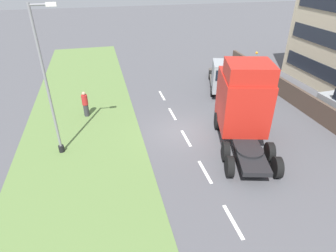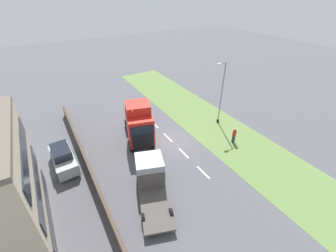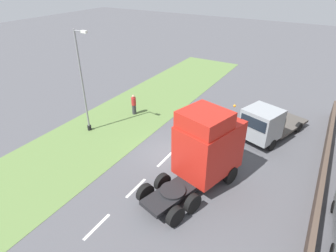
{
  "view_description": "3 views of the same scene",
  "coord_description": "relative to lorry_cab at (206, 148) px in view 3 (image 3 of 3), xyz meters",
  "views": [
    {
      "loc": [
        -4.42,
        -14.06,
        8.96
      ],
      "look_at": [
        -1.42,
        -1.99,
        1.76
      ],
      "focal_mm": 30.0,
      "sensor_mm": 36.0,
      "label": 1
    },
    {
      "loc": [
        10.46,
        17.05,
        14.64
      ],
      "look_at": [
        0.15,
        -0.42,
        1.73
      ],
      "focal_mm": 24.0,
      "sensor_mm": 36.0,
      "label": 2
    },
    {
      "loc": [
        7.82,
        -13.5,
        11.0
      ],
      "look_at": [
        -0.33,
        0.27,
        1.97
      ],
      "focal_mm": 30.0,
      "sensor_mm": 36.0,
      "label": 3
    }
  ],
  "objects": [
    {
      "name": "pedestrian",
      "position": [
        -8.75,
        4.98,
        -1.45
      ],
      "size": [
        0.39,
        0.39,
        1.76
      ],
      "color": "#333338",
      "rests_on": "ground"
    },
    {
      "name": "lane_markings",
      "position": [
        -3.05,
        0.65,
        -2.31
      ],
      "size": [
        0.16,
        14.6,
        0.0
      ],
      "color": "white",
      "rests_on": "ground"
    },
    {
      "name": "grass_verge",
      "position": [
        -9.05,
        1.35,
        -2.31
      ],
      "size": [
        7.0,
        44.0,
        0.01
      ],
      "color": "#607F42",
      "rests_on": "ground"
    },
    {
      "name": "ground_plane",
      "position": [
        -3.05,
        1.35,
        -2.31
      ],
      "size": [
        120.0,
        120.0,
        0.0
      ],
      "primitive_type": "plane",
      "color": "#515156",
      "rests_on": "ground"
    },
    {
      "name": "lorry_cab",
      "position": [
        0.0,
        0.0,
        0.0
      ],
      "size": [
        4.03,
        6.57,
        4.77
      ],
      "rotation": [
        0.0,
        0.0,
        -0.27
      ],
      "color": "black",
      "rests_on": "ground"
    },
    {
      "name": "flatbed_truck",
      "position": [
        1.87,
        6.2,
        -0.89
      ],
      "size": [
        4.09,
        6.56,
        2.69
      ],
      "rotation": [
        0.0,
        0.0,
        2.81
      ],
      "color": "#999EA3",
      "rests_on": "ground"
    },
    {
      "name": "lamp_post",
      "position": [
        -10.0,
        0.97,
        1.25
      ],
      "size": [
        1.27,
        0.29,
        7.58
      ],
      "color": "black",
      "rests_on": "ground"
    },
    {
      "name": "boundary_wall",
      "position": [
        5.95,
        1.35,
        -1.63
      ],
      "size": [
        0.25,
        24.0,
        1.36
      ],
      "color": "#4C3D33",
      "rests_on": "ground"
    }
  ]
}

